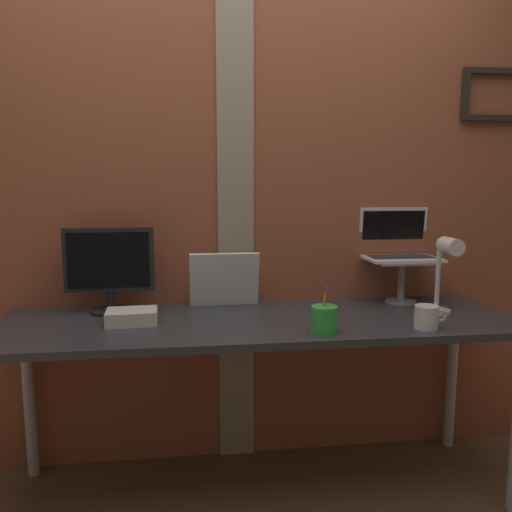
% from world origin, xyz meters
% --- Properties ---
extents(ground_plane, '(6.00, 6.00, 0.00)m').
position_xyz_m(ground_plane, '(0.00, 0.00, 0.00)').
color(ground_plane, brown).
extents(brick_wall_back, '(3.51, 0.16, 2.33)m').
position_xyz_m(brick_wall_back, '(0.00, 0.41, 1.16)').
color(brick_wall_back, brown).
rests_on(brick_wall_back, ground_plane).
extents(desk, '(2.15, 0.64, 0.77)m').
position_xyz_m(desk, '(0.11, 0.04, 0.70)').
color(desk, '#333338').
rests_on(desk, ground_plane).
extents(monitor, '(0.38, 0.18, 0.37)m').
position_xyz_m(monitor, '(-0.52, 0.23, 0.98)').
color(monitor, black).
rests_on(monitor, desk).
extents(laptop_stand, '(0.28, 0.22, 0.20)m').
position_xyz_m(laptop_stand, '(0.81, 0.23, 0.91)').
color(laptop_stand, gray).
rests_on(laptop_stand, desk).
extents(laptop, '(0.34, 0.25, 0.24)m').
position_xyz_m(laptop, '(0.81, 0.30, 1.04)').
color(laptop, white).
rests_on(laptop, laptop_stand).
extents(whiteboard_panel, '(0.31, 0.08, 0.25)m').
position_xyz_m(whiteboard_panel, '(-0.02, 0.27, 0.89)').
color(whiteboard_panel, white).
rests_on(whiteboard_panel, desk).
extents(desk_lamp, '(0.12, 0.20, 0.34)m').
position_xyz_m(desk_lamp, '(0.88, -0.02, 0.98)').
color(desk_lamp, white).
rests_on(desk_lamp, desk).
extents(pen_cup, '(0.10, 0.10, 0.17)m').
position_xyz_m(pen_cup, '(0.32, -0.18, 0.82)').
color(pen_cup, green).
rests_on(pen_cup, desk).
extents(coffee_mug, '(0.13, 0.09, 0.09)m').
position_xyz_m(coffee_mug, '(0.73, -0.18, 0.82)').
color(coffee_mug, silver).
rests_on(coffee_mug, desk).
extents(paper_clutter_stack, '(0.21, 0.15, 0.06)m').
position_xyz_m(paper_clutter_stack, '(-0.41, 0.04, 0.80)').
color(paper_clutter_stack, silver).
rests_on(paper_clutter_stack, desk).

